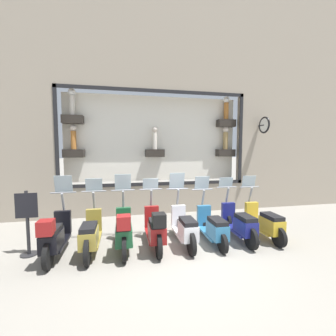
% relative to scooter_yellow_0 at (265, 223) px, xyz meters
% --- Properties ---
extents(ground_plane, '(120.00, 120.00, 0.00)m').
position_rel_scooter_yellow_0_xyz_m(ground_plane, '(-0.58, 2.48, -0.43)').
color(ground_plane, gray).
extents(building_facade, '(1.23, 36.00, 10.93)m').
position_rel_scooter_yellow_0_xyz_m(building_facade, '(3.02, 2.48, 5.18)').
color(building_facade, gray).
rests_on(building_facade, ground_plane).
extents(scooter_yellow_0, '(1.80, 0.61, 1.58)m').
position_rel_scooter_yellow_0_xyz_m(scooter_yellow_0, '(0.00, 0.00, 0.00)').
color(scooter_yellow_0, black).
rests_on(scooter_yellow_0, ground_plane).
extents(scooter_navy_1, '(1.81, 0.61, 1.55)m').
position_rel_scooter_yellow_0_xyz_m(scooter_navy_1, '(0.00, 0.73, 0.01)').
color(scooter_navy_1, black).
rests_on(scooter_navy_1, ground_plane).
extents(scooter_teal_2, '(1.79, 0.60, 1.60)m').
position_rel_scooter_yellow_0_xyz_m(scooter_teal_2, '(-0.00, 1.47, -0.01)').
color(scooter_teal_2, black).
rests_on(scooter_teal_2, ground_plane).
extents(scooter_white_3, '(1.81, 0.60, 1.71)m').
position_rel_scooter_yellow_0_xyz_m(scooter_white_3, '(0.01, 2.20, 0.02)').
color(scooter_white_3, black).
rests_on(scooter_white_3, ground_plane).
extents(scooter_red_4, '(1.81, 0.60, 1.58)m').
position_rel_scooter_yellow_0_xyz_m(scooter_red_4, '(-0.05, 2.93, 0.06)').
color(scooter_red_4, black).
rests_on(scooter_red_4, ground_plane).
extents(scooter_green_5, '(1.81, 0.60, 1.71)m').
position_rel_scooter_yellow_0_xyz_m(scooter_green_5, '(-0.05, 3.67, 0.07)').
color(scooter_green_5, black).
rests_on(scooter_green_5, ground_plane).
extents(scooter_olive_6, '(1.81, 0.61, 1.62)m').
position_rel_scooter_yellow_0_xyz_m(scooter_olive_6, '(0.01, 4.40, 0.02)').
color(scooter_olive_6, black).
rests_on(scooter_olive_6, ground_plane).
extents(scooter_black_7, '(1.81, 0.61, 1.71)m').
position_rel_scooter_yellow_0_xyz_m(scooter_black_7, '(-0.05, 5.13, 0.06)').
color(scooter_black_7, black).
rests_on(scooter_black_7, ground_plane).
extents(shop_sign_post, '(0.36, 0.45, 1.45)m').
position_rel_scooter_yellow_0_xyz_m(shop_sign_post, '(0.20, 5.75, 0.34)').
color(shop_sign_post, '#232326').
rests_on(shop_sign_post, ground_plane).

